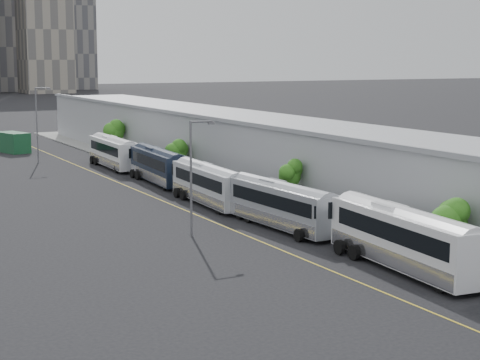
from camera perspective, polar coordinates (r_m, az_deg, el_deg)
sidewalk at (r=71.11m, az=5.65°, el=-2.11°), size 10.00×170.00×0.12m
lane_line at (r=66.04m, az=-2.01°, el=-2.95°), size 0.12×160.00×0.02m
depot at (r=72.79m, az=8.32°, el=0.84°), size 12.45×160.40×7.20m
bus_2 at (r=51.81m, az=11.63°, el=-4.48°), size 3.77×13.85×4.00m
bus_3 at (r=63.03m, az=3.00°, el=-2.09°), size 3.23×12.77×3.70m
bus_4 at (r=73.31m, az=-2.18°, el=-0.56°), size 3.13×12.70×3.68m
bus_5 at (r=86.30m, az=-5.77°, el=0.81°), size 3.41×12.90×3.73m
bus_6 at (r=99.14m, az=-8.95°, el=1.78°), size 2.99×12.99×3.78m
tree_1 at (r=52.42m, az=14.59°, el=-2.66°), size 2.47×2.47×4.51m
tree_2 at (r=68.76m, az=3.55°, el=0.49°), size 1.91×1.91×4.53m
tree_3 at (r=89.68m, az=-4.60°, el=2.06°), size 2.53×2.53×4.30m
tree_4 at (r=109.54m, az=-8.98°, el=3.54°), size 2.81×2.81×5.13m
street_lamp_near at (r=59.99m, az=-3.34°, el=0.74°), size 2.04×0.22×8.72m
street_lamp_far at (r=105.17m, az=-14.17°, el=4.17°), size 2.04×0.22×9.65m
shipping_container at (r=118.30m, az=-15.82°, el=2.59°), size 4.03×5.88×2.87m
suv at (r=131.16m, az=-16.10°, el=2.83°), size 3.70×5.68×1.45m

